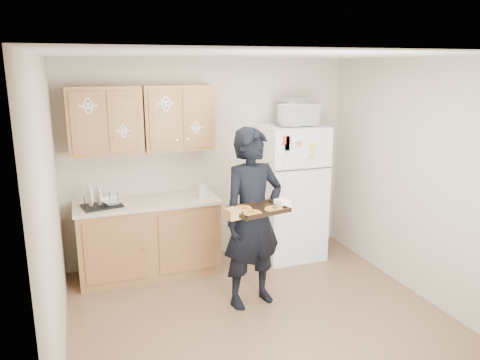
% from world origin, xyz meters
% --- Properties ---
extents(floor, '(3.60, 3.60, 0.00)m').
position_xyz_m(floor, '(0.00, 0.00, 0.00)').
color(floor, brown).
rests_on(floor, ground).
extents(ceiling, '(3.60, 3.60, 0.00)m').
position_xyz_m(ceiling, '(0.00, 0.00, 2.50)').
color(ceiling, silver).
rests_on(ceiling, wall_back).
extents(wall_back, '(3.60, 0.04, 2.50)m').
position_xyz_m(wall_back, '(0.00, 1.80, 1.25)').
color(wall_back, '#C1B49D').
rests_on(wall_back, floor).
extents(wall_front, '(3.60, 0.04, 2.50)m').
position_xyz_m(wall_front, '(0.00, -1.80, 1.25)').
color(wall_front, '#C1B49D').
rests_on(wall_front, floor).
extents(wall_left, '(0.04, 3.60, 2.50)m').
position_xyz_m(wall_left, '(-1.80, 0.00, 1.25)').
color(wall_left, '#C1B49D').
rests_on(wall_left, floor).
extents(wall_right, '(0.04, 3.60, 2.50)m').
position_xyz_m(wall_right, '(1.80, 0.00, 1.25)').
color(wall_right, '#C1B49D').
rests_on(wall_right, floor).
extents(refrigerator, '(0.75, 0.70, 1.70)m').
position_xyz_m(refrigerator, '(0.95, 1.43, 0.85)').
color(refrigerator, white).
rests_on(refrigerator, floor).
extents(base_cabinet, '(1.60, 0.60, 0.86)m').
position_xyz_m(base_cabinet, '(-0.85, 1.48, 0.43)').
color(base_cabinet, brown).
rests_on(base_cabinet, floor).
extents(countertop, '(1.64, 0.64, 0.04)m').
position_xyz_m(countertop, '(-0.85, 1.48, 0.88)').
color(countertop, beige).
rests_on(countertop, base_cabinet).
extents(upper_cab_left, '(0.80, 0.33, 0.75)m').
position_xyz_m(upper_cab_left, '(-1.25, 1.61, 1.83)').
color(upper_cab_left, brown).
rests_on(upper_cab_left, wall_back).
extents(upper_cab_right, '(0.80, 0.33, 0.75)m').
position_xyz_m(upper_cab_right, '(-0.43, 1.61, 1.83)').
color(upper_cab_right, brown).
rests_on(upper_cab_right, wall_back).
extents(cereal_box, '(0.20, 0.07, 0.32)m').
position_xyz_m(cereal_box, '(1.47, 1.67, 0.16)').
color(cereal_box, gold).
rests_on(cereal_box, floor).
extents(person, '(0.75, 0.57, 1.84)m').
position_xyz_m(person, '(0.04, 0.41, 0.92)').
color(person, black).
rests_on(person, floor).
extents(baking_tray, '(0.57, 0.46, 0.04)m').
position_xyz_m(baking_tray, '(-0.02, 0.12, 1.10)').
color(baking_tray, black).
rests_on(baking_tray, person).
extents(pizza_front_left, '(0.17, 0.17, 0.02)m').
position_xyz_m(pizza_front_left, '(-0.12, 0.01, 1.12)').
color(pizza_front_left, orange).
rests_on(pizza_front_left, baking_tray).
extents(pizza_front_right, '(0.17, 0.17, 0.02)m').
position_xyz_m(pizza_front_right, '(0.11, 0.06, 1.12)').
color(pizza_front_right, orange).
rests_on(pizza_front_right, baking_tray).
extents(pizza_back_left, '(0.17, 0.17, 0.02)m').
position_xyz_m(pizza_back_left, '(-0.15, 0.17, 1.12)').
color(pizza_back_left, orange).
rests_on(pizza_back_left, baking_tray).
extents(microwave, '(0.51, 0.37, 0.27)m').
position_xyz_m(microwave, '(0.99, 1.38, 1.83)').
color(microwave, white).
rests_on(microwave, refrigerator).
extents(foil_pan, '(0.34, 0.26, 0.07)m').
position_xyz_m(foil_pan, '(1.00, 1.41, 2.00)').
color(foil_pan, silver).
rests_on(foil_pan, microwave).
extents(dish_rack, '(0.46, 0.38, 0.16)m').
position_xyz_m(dish_rack, '(-1.36, 1.41, 0.98)').
color(dish_rack, black).
rests_on(dish_rack, countertop).
extents(bowl, '(0.27, 0.27, 0.06)m').
position_xyz_m(bowl, '(-1.24, 1.41, 0.95)').
color(bowl, silver).
rests_on(bowl, dish_rack).
extents(soap_bottle, '(0.10, 0.10, 0.21)m').
position_xyz_m(soap_bottle, '(-0.22, 1.38, 1.01)').
color(soap_bottle, white).
rests_on(soap_bottle, countertop).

